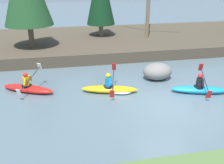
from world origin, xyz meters
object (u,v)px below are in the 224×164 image
at_px(kayaker_trailing, 28,88).
at_px(kayaker_middle, 112,89).
at_px(kayaker_lead, 200,89).
at_px(boulder_midstream, 157,71).

bearing_deg(kayaker_trailing, kayaker_middle, 15.40).
distance_m(kayaker_middle, kayaker_trailing, 4.07).
bearing_deg(kayaker_trailing, kayaker_lead, 15.50).
height_order(kayaker_lead, boulder_midstream, kayaker_lead).
bearing_deg(kayaker_middle, kayaker_trailing, -177.83).
relative_size(kayaker_middle, kayaker_trailing, 1.04).
bearing_deg(kayaker_lead, kayaker_trailing, -176.52).
distance_m(kayaker_lead, kayaker_trailing, 8.33).
relative_size(kayaker_lead, boulder_midstream, 1.74).
height_order(kayaker_trailing, boulder_midstream, kayaker_trailing).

